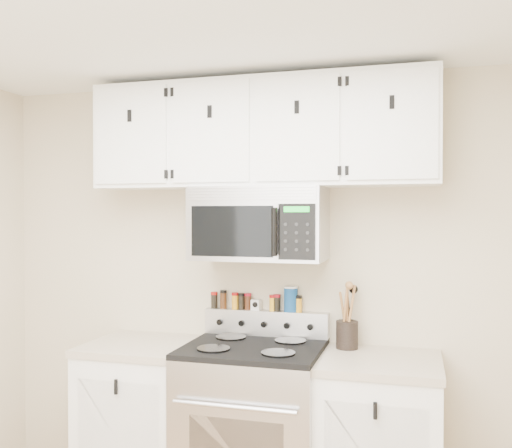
# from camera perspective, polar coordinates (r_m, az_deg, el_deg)

# --- Properties ---
(back_wall) EXTENTS (3.50, 0.01, 2.50)m
(back_wall) POSITION_cam_1_polar(r_m,az_deg,el_deg) (3.50, 1.17, -6.13)
(back_wall) COLOR #BAAF8B
(back_wall) RESTS_ON floor
(range) EXTENTS (0.76, 0.65, 1.10)m
(range) POSITION_cam_1_polar(r_m,az_deg,el_deg) (3.39, -0.28, -19.71)
(range) COLOR #B7B7BA
(range) RESTS_ON floor
(base_cabinet_left) EXTENTS (0.64, 0.62, 0.92)m
(base_cabinet_left) POSITION_cam_1_polar(r_m,az_deg,el_deg) (3.65, -11.21, -18.58)
(base_cabinet_left) COLOR white
(base_cabinet_left) RESTS_ON floor
(base_cabinet_right) EXTENTS (0.64, 0.62, 0.92)m
(base_cabinet_right) POSITION_cam_1_polar(r_m,az_deg,el_deg) (3.31, 12.22, -20.73)
(base_cabinet_right) COLOR white
(base_cabinet_right) RESTS_ON floor
(microwave) EXTENTS (0.76, 0.44, 0.42)m
(microwave) POSITION_cam_1_polar(r_m,az_deg,el_deg) (3.29, 0.34, 0.05)
(microwave) COLOR #9E9EA3
(microwave) RESTS_ON back_wall
(upper_cabinets) EXTENTS (2.00, 0.35, 0.62)m
(upper_cabinets) POSITION_cam_1_polar(r_m,az_deg,el_deg) (3.35, 0.45, 9.00)
(upper_cabinets) COLOR white
(upper_cabinets) RESTS_ON back_wall
(utensil_crock) EXTENTS (0.12, 0.12, 0.36)m
(utensil_crock) POSITION_cam_1_polar(r_m,az_deg,el_deg) (3.33, 9.09, -10.65)
(utensil_crock) COLOR black
(utensil_crock) RESTS_ON base_cabinet_right
(kitchen_timer) EXTENTS (0.06, 0.05, 0.06)m
(kitchen_timer) POSITION_cam_1_polar(r_m,az_deg,el_deg) (3.50, 0.02, -8.08)
(kitchen_timer) COLOR white
(kitchen_timer) RESTS_ON range
(salt_canister) EXTENTS (0.08, 0.08, 0.15)m
(salt_canister) POSITION_cam_1_polar(r_m,az_deg,el_deg) (3.44, 3.50, -7.49)
(salt_canister) COLOR navy
(salt_canister) RESTS_ON range
(spice_jar_0) EXTENTS (0.04, 0.04, 0.10)m
(spice_jar_0) POSITION_cam_1_polar(r_m,az_deg,el_deg) (3.58, -4.21, -7.58)
(spice_jar_0) COLOR black
(spice_jar_0) RESTS_ON range
(spice_jar_1) EXTENTS (0.04, 0.04, 0.11)m
(spice_jar_1) POSITION_cam_1_polar(r_m,az_deg,el_deg) (3.56, -3.29, -7.52)
(spice_jar_1) COLOR #422410
(spice_jar_1) RESTS_ON range
(spice_jar_2) EXTENTS (0.04, 0.04, 0.10)m
(spice_jar_2) POSITION_cam_1_polar(r_m,az_deg,el_deg) (3.54, -2.11, -7.68)
(spice_jar_2) COLOR orange
(spice_jar_2) RESTS_ON range
(spice_jar_3) EXTENTS (0.04, 0.04, 0.10)m
(spice_jar_3) POSITION_cam_1_polar(r_m,az_deg,el_deg) (3.52, -1.48, -7.73)
(spice_jar_3) COLOR black
(spice_jar_3) RESTS_ON range
(spice_jar_4) EXTENTS (0.04, 0.04, 0.10)m
(spice_jar_4) POSITION_cam_1_polar(r_m,az_deg,el_deg) (3.51, -0.81, -7.74)
(spice_jar_4) COLOR #401E0F
(spice_jar_4) RESTS_ON range
(spice_jar_5) EXTENTS (0.04, 0.04, 0.10)m
(spice_jar_5) POSITION_cam_1_polar(r_m,az_deg,el_deg) (3.47, 1.68, -7.88)
(spice_jar_5) COLOR #F0AA1C
(spice_jar_5) RESTS_ON range
(spice_jar_6) EXTENTS (0.04, 0.04, 0.10)m
(spice_jar_6) POSITION_cam_1_polar(r_m,az_deg,el_deg) (3.46, 2.09, -7.86)
(spice_jar_6) COLOR black
(spice_jar_6) RESTS_ON range
(spice_jar_7) EXTENTS (0.05, 0.05, 0.10)m
(spice_jar_7) POSITION_cam_1_polar(r_m,az_deg,el_deg) (3.44, 3.88, -7.92)
(spice_jar_7) COLOR #41250F
(spice_jar_7) RESTS_ON range
(spice_jar_8) EXTENTS (0.04, 0.04, 0.10)m
(spice_jar_8) POSITION_cam_1_polar(r_m,az_deg,el_deg) (3.44, 4.27, -7.96)
(spice_jar_8) COLOR orange
(spice_jar_8) RESTS_ON range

